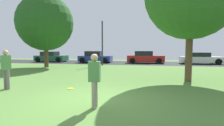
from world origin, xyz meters
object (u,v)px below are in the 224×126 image
at_px(street_lamp_post, 102,43).
at_px(frisbee_disc, 71,89).
at_px(parked_car_white, 200,59).
at_px(parked_car_green, 51,57).
at_px(person_catcher, 95,79).
at_px(parked_car_blue, 95,57).
at_px(person_walking, 6,68).
at_px(oak_tree_left, 45,23).
at_px(parked_car_red, 145,58).

bearing_deg(street_lamp_post, frisbee_disc, -82.73).
relative_size(frisbee_disc, parked_car_white, 0.06).
relative_size(parked_car_white, street_lamp_post, 0.98).
distance_m(frisbee_disc, parked_car_green, 17.28).
bearing_deg(person_catcher, street_lamp_post, -81.63).
bearing_deg(person_catcher, parked_car_blue, -78.44).
height_order(person_walking, parked_car_blue, person_walking).
relative_size(oak_tree_left, person_catcher, 4.21).
xyz_separation_m(parked_car_red, street_lamp_post, (-4.29, -3.83, 1.59)).
bearing_deg(parked_car_green, parked_car_blue, -1.98).
relative_size(person_catcher, parked_car_blue, 0.39).
distance_m(person_catcher, parked_car_white, 18.39).
xyz_separation_m(parked_car_green, parked_car_blue, (6.09, -0.21, 0.03)).
bearing_deg(frisbee_disc, street_lamp_post, 97.27).
bearing_deg(person_walking, person_catcher, -95.50).
bearing_deg(parked_car_blue, oak_tree_left, -113.14).
distance_m(parked_car_white, street_lamp_post, 11.19).
distance_m(frisbee_disc, street_lamp_post, 11.20).
relative_size(person_walking, parked_car_white, 0.37).
xyz_separation_m(person_walking, parked_car_green, (-6.68, 15.13, -0.30)).
distance_m(person_catcher, parked_car_green, 20.01).
height_order(oak_tree_left, person_walking, oak_tree_left).
xyz_separation_m(oak_tree_left, frisbee_disc, (5.94, -7.94, -4.01)).
relative_size(person_catcher, street_lamp_post, 0.35).
relative_size(frisbee_disc, parked_car_green, 0.07).
relative_size(oak_tree_left, parked_car_white, 1.48).
bearing_deg(person_catcher, parked_car_white, -118.34).
distance_m(parked_car_blue, street_lamp_post, 4.22).
xyz_separation_m(frisbee_disc, parked_car_white, (9.00, 14.73, 0.58)).
height_order(oak_tree_left, frisbee_disc, oak_tree_left).
bearing_deg(parked_car_red, parked_car_green, -179.24).
relative_size(person_catcher, parked_car_white, 0.35).
relative_size(person_walking, parked_car_blue, 0.41).
distance_m(parked_car_blue, parked_car_white, 12.20).
height_order(person_catcher, parked_car_green, person_catcher).
distance_m(parked_car_red, street_lamp_post, 5.97).
relative_size(parked_car_blue, parked_car_red, 0.94).
bearing_deg(parked_car_white, parked_car_green, -179.48).
xyz_separation_m(parked_car_blue, parked_car_red, (6.10, 0.37, 0.02)).
distance_m(frisbee_disc, parked_car_blue, 14.72).
bearing_deg(parked_car_blue, parked_car_green, 178.02).
bearing_deg(parked_car_green, parked_car_white, 0.52).
xyz_separation_m(oak_tree_left, parked_car_green, (-3.35, 6.63, -3.41)).
bearing_deg(parked_car_red, parked_car_blue, -176.51).
xyz_separation_m(person_catcher, frisbee_disc, (-1.71, 2.15, -0.84)).
bearing_deg(frisbee_disc, parked_car_red, 78.85).
bearing_deg(parked_car_red, person_walking, -109.82).
xyz_separation_m(person_walking, frisbee_disc, (2.61, 0.56, -0.90)).
xyz_separation_m(oak_tree_left, person_catcher, (7.65, -10.09, -3.18)).
bearing_deg(person_walking, parked_car_white, -22.48).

